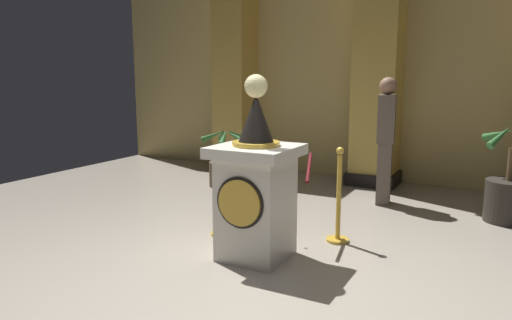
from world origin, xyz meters
TOP-DOWN VIEW (x-y plane):
  - ground_plane at (0.00, 0.00)m, footprint 10.52×10.52m
  - back_wall at (0.00, 4.47)m, footprint 10.52×0.16m
  - pedestal_clock at (-0.16, 0.37)m, footprint 0.75×0.75m
  - stanchion_near at (0.39, 1.17)m, footprint 0.24×0.24m
  - stanchion_far at (-0.80, 0.76)m, footprint 0.24×0.24m
  - velvet_rope at (-0.21, 0.97)m, footprint 0.84×0.82m
  - column_left at (-2.59, 4.09)m, footprint 0.75×0.75m
  - column_centre_rear at (0.00, 4.09)m, footprint 0.81×0.81m
  - potted_palm_left at (-2.01, 2.79)m, footprint 0.74×0.72m
  - potted_palm_right at (1.95, 2.79)m, footprint 0.74×0.70m
  - bystander_guest at (0.44, 2.93)m, footprint 0.28×0.39m

SIDE VIEW (x-z plane):
  - ground_plane at x=0.00m, z-range 0.00..0.00m
  - potted_palm_left at x=-2.01m, z-range -0.19..0.77m
  - stanchion_near at x=0.39m, z-range -0.15..0.86m
  - potted_palm_right at x=1.95m, z-range -0.25..0.96m
  - stanchion_far at x=-0.80m, z-range -0.15..0.87m
  - pedestal_clock at x=-0.16m, z-range -0.20..1.56m
  - velvet_rope at x=-0.21m, z-range 0.68..0.90m
  - bystander_guest at x=0.44m, z-range 0.06..1.77m
  - column_left at x=-2.59m, z-range -0.01..3.83m
  - column_centre_rear at x=0.00m, z-range -0.01..3.83m
  - back_wall at x=0.00m, z-range 0.00..4.01m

